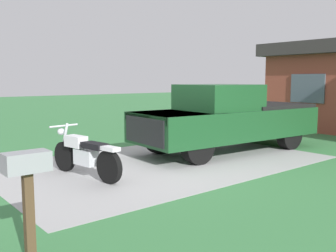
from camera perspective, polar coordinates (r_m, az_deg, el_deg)
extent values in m
plane|color=#387841|center=(9.46, -0.59, -5.45)|extent=(80.00, 80.00, 0.00)
cube|color=#A2A2A2|center=(9.46, -0.59, -5.43)|extent=(4.88, 7.91, 0.01)
cylinder|color=black|center=(8.82, -15.21, -4.41)|extent=(0.67, 0.22, 0.66)
cylinder|color=black|center=(7.58, -8.81, -6.09)|extent=(0.67, 0.22, 0.66)
cube|color=silver|center=(8.15, -12.17, -4.60)|extent=(0.59, 0.34, 0.32)
cube|color=silver|center=(8.38, -13.62, -2.24)|extent=(0.55, 0.33, 0.24)
cube|color=black|center=(7.86, -10.94, -2.92)|extent=(0.63, 0.36, 0.12)
cube|color=silver|center=(7.51, -8.86, -3.33)|extent=(0.50, 0.27, 0.08)
cylinder|color=silver|center=(8.75, -15.28, -2.04)|extent=(0.34, 0.11, 0.77)
cylinder|color=silver|center=(8.71, -15.35, 0.04)|extent=(0.14, 0.70, 0.04)
sphere|color=silver|center=(8.83, -15.74, -0.80)|extent=(0.16, 0.16, 0.16)
cylinder|color=black|center=(9.19, 4.50, -3.16)|extent=(0.36, 0.86, 0.84)
cylinder|color=black|center=(10.49, -1.26, -1.88)|extent=(0.36, 0.86, 0.84)
cylinder|color=black|center=(11.73, 17.74, -1.27)|extent=(0.36, 0.86, 0.84)
cylinder|color=black|center=(12.76, 11.85, -0.44)|extent=(0.36, 0.86, 0.84)
cube|color=#194723|center=(10.94, 9.00, 0.41)|extent=(2.39, 5.73, 0.80)
cube|color=#194723|center=(9.71, 1.21, 1.45)|extent=(2.03, 2.03, 0.20)
cube|color=#194723|center=(10.60, 7.53, 4.30)|extent=(1.93, 2.02, 0.70)
cube|color=#3F4C56|center=(10.08, 4.18, 3.64)|extent=(1.71, 0.28, 0.60)
cube|color=black|center=(12.05, 14.30, 2.07)|extent=(2.07, 2.53, 0.50)
cube|color=black|center=(9.22, -3.44, -0.73)|extent=(1.70, 0.22, 0.64)
cube|color=#4C3823|center=(4.54, -20.10, -12.50)|extent=(0.10, 0.10, 1.10)
cube|color=gray|center=(4.38, -20.43, -5.07)|extent=(0.26, 0.48, 0.22)
cube|color=#4C5966|center=(15.59, 20.15, 5.32)|extent=(1.40, 0.06, 1.10)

